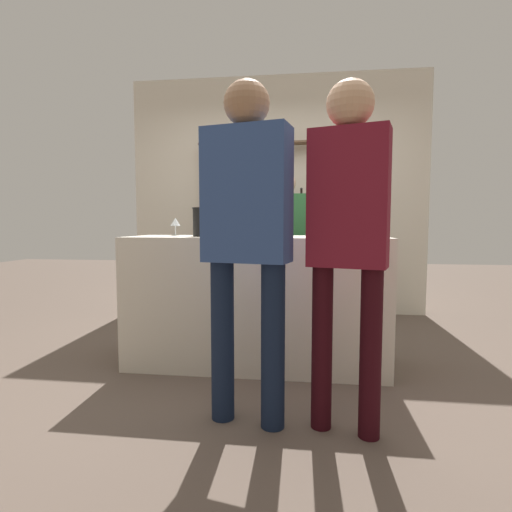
{
  "coord_description": "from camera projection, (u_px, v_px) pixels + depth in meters",
  "views": [
    {
      "loc": [
        0.38,
        -2.94,
        1.07
      ],
      "look_at": [
        0.0,
        0.0,
        0.83
      ],
      "focal_mm": 28.0,
      "sensor_mm": 36.0,
      "label": 1
    }
  ],
  "objects": [
    {
      "name": "server_behind_counter",
      "position": [
        285.0,
        242.0,
        3.82
      ],
      "size": [
        0.51,
        0.26,
        1.55
      ],
      "rotation": [
        0.0,
        0.0,
        -1.49
      ],
      "color": "black",
      "rests_on": "ground_plane"
    },
    {
      "name": "cork_jar",
      "position": [
        359.0,
        229.0,
        2.86
      ],
      "size": [
        0.13,
        0.13,
        0.12
      ],
      "color": "silver",
      "rests_on": "bar_counter"
    },
    {
      "name": "back_shelf",
      "position": [
        275.0,
        204.0,
        4.65
      ],
      "size": [
        1.78,
        0.18,
        2.0
      ],
      "color": "brown",
      "rests_on": "ground_plane"
    },
    {
      "name": "counter_bottle_0",
      "position": [
        284.0,
        218.0,
        3.12
      ],
      "size": [
        0.08,
        0.08,
        0.36
      ],
      "color": "#0F1956",
      "rests_on": "bar_counter"
    },
    {
      "name": "ice_bucket",
      "position": [
        204.0,
        222.0,
        3.0
      ],
      "size": [
        0.18,
        0.18,
        0.22
      ],
      "color": "black",
      "rests_on": "bar_counter"
    },
    {
      "name": "back_wall",
      "position": [
        276.0,
        196.0,
        4.82
      ],
      "size": [
        3.51,
        0.12,
        2.8
      ],
      "primitive_type": "cube",
      "color": "beige",
      "rests_on": "ground_plane"
    },
    {
      "name": "bar_counter",
      "position": [
        256.0,
        301.0,
        3.0
      ],
      "size": [
        1.91,
        0.62,
        0.97
      ],
      "primitive_type": "cube",
      "color": "beige",
      "rests_on": "ground_plane"
    },
    {
      "name": "ground_plane",
      "position": [
        256.0,
        364.0,
        3.04
      ],
      "size": [
        16.0,
        16.0,
        0.0
      ],
      "primitive_type": "plane",
      "color": "brown"
    },
    {
      "name": "wine_glass",
      "position": [
        175.0,
        222.0,
        3.22
      ],
      "size": [
        0.08,
        0.08,
        0.14
      ],
      "color": "silver",
      "rests_on": "bar_counter"
    },
    {
      "name": "customer_right",
      "position": [
        348.0,
        224.0,
        1.97
      ],
      "size": [
        0.41,
        0.27,
        1.76
      ],
      "rotation": [
        0.0,
        0.0,
        1.29
      ],
      "color": "black",
      "rests_on": "ground_plane"
    },
    {
      "name": "counter_bottle_2",
      "position": [
        317.0,
        219.0,
        2.9
      ],
      "size": [
        0.09,
        0.09,
        0.34
      ],
      "color": "black",
      "rests_on": "bar_counter"
    },
    {
      "name": "counter_bottle_1",
      "position": [
        239.0,
        218.0,
        3.17
      ],
      "size": [
        0.08,
        0.08,
        0.34
      ],
      "color": "black",
      "rests_on": "bar_counter"
    },
    {
      "name": "customer_center",
      "position": [
        247.0,
        225.0,
        2.06
      ],
      "size": [
        0.48,
        0.28,
        1.79
      ],
      "rotation": [
        0.0,
        0.0,
        1.36
      ],
      "color": "#121C33",
      "rests_on": "ground_plane"
    }
  ]
}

